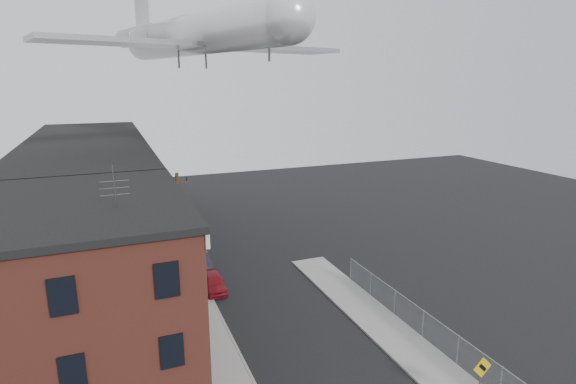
{
  "coord_description": "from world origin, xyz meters",
  "views": [
    {
      "loc": [
        -10.08,
        -15.01,
        15.61
      ],
      "look_at": [
        -0.83,
        7.96,
        9.44
      ],
      "focal_mm": 28.0,
      "sensor_mm": 36.0,
      "label": 1
    }
  ],
  "objects_px": {
    "car_far": "(179,220)",
    "airplane": "(193,34)",
    "street_tree": "(168,210)",
    "car_mid": "(201,261)",
    "warning_sign": "(481,374)",
    "utility_pole": "(180,229)",
    "car_near": "(214,282)"
  },
  "relations": [
    {
      "from": "warning_sign",
      "to": "car_near",
      "type": "distance_m",
      "value": 19.71
    },
    {
      "from": "warning_sign",
      "to": "car_mid",
      "type": "bearing_deg",
      "value": 112.78
    },
    {
      "from": "car_mid",
      "to": "car_far",
      "type": "relative_size",
      "value": 0.81
    },
    {
      "from": "street_tree",
      "to": "car_far",
      "type": "bearing_deg",
      "value": 72.88
    },
    {
      "from": "warning_sign",
      "to": "car_far",
      "type": "xyz_separation_m",
      "value": [
        -9.2,
        34.38,
        -1.2
      ]
    },
    {
      "from": "street_tree",
      "to": "car_far",
      "type": "relative_size",
      "value": 1.1
    },
    {
      "from": "warning_sign",
      "to": "utility_pole",
      "type": "height_order",
      "value": "utility_pole"
    },
    {
      "from": "street_tree",
      "to": "car_mid",
      "type": "xyz_separation_m",
      "value": [
        1.67,
        -7.04,
        -2.82
      ]
    },
    {
      "from": "car_near",
      "to": "car_mid",
      "type": "xyz_separation_m",
      "value": [
        -0.05,
        4.5,
        -0.03
      ]
    },
    {
      "from": "utility_pole",
      "to": "street_tree",
      "type": "bearing_deg",
      "value": 88.11
    },
    {
      "from": "street_tree",
      "to": "utility_pole",
      "type": "bearing_deg",
      "value": -91.89
    },
    {
      "from": "street_tree",
      "to": "car_far",
      "type": "xyz_separation_m",
      "value": [
        1.67,
        5.43,
        -2.77
      ]
    },
    {
      "from": "car_near",
      "to": "car_far",
      "type": "bearing_deg",
      "value": 91.77
    },
    {
      "from": "utility_pole",
      "to": "car_mid",
      "type": "relative_size",
      "value": 2.36
    },
    {
      "from": "car_near",
      "to": "warning_sign",
      "type": "bearing_deg",
      "value": -60.68
    },
    {
      "from": "street_tree",
      "to": "car_mid",
      "type": "bearing_deg",
      "value": -76.63
    },
    {
      "from": "car_mid",
      "to": "warning_sign",
      "type": "bearing_deg",
      "value": -70.28
    },
    {
      "from": "car_far",
      "to": "airplane",
      "type": "bearing_deg",
      "value": -81.92
    },
    {
      "from": "warning_sign",
      "to": "car_far",
      "type": "bearing_deg",
      "value": 104.98
    },
    {
      "from": "car_near",
      "to": "airplane",
      "type": "xyz_separation_m",
      "value": [
        0.8,
        7.67,
        18.65
      ]
    },
    {
      "from": "utility_pole",
      "to": "car_far",
      "type": "distance_m",
      "value": 15.99
    },
    {
      "from": "warning_sign",
      "to": "car_mid",
      "type": "height_order",
      "value": "warning_sign"
    },
    {
      "from": "warning_sign",
      "to": "car_far",
      "type": "relative_size",
      "value": 0.59
    },
    {
      "from": "utility_pole",
      "to": "car_near",
      "type": "xyz_separation_m",
      "value": [
        2.05,
        -1.62,
        -4.01
      ]
    },
    {
      "from": "car_mid",
      "to": "car_far",
      "type": "height_order",
      "value": "car_far"
    },
    {
      "from": "street_tree",
      "to": "car_near",
      "type": "xyz_separation_m",
      "value": [
        1.72,
        -11.54,
        -2.79
      ]
    },
    {
      "from": "warning_sign",
      "to": "utility_pole",
      "type": "xyz_separation_m",
      "value": [
        -11.2,
        19.03,
        2.79
      ]
    },
    {
      "from": "car_near",
      "to": "airplane",
      "type": "bearing_deg",
      "value": 85.64
    },
    {
      "from": "warning_sign",
      "to": "airplane",
      "type": "height_order",
      "value": "airplane"
    },
    {
      "from": "street_tree",
      "to": "car_mid",
      "type": "height_order",
      "value": "street_tree"
    },
    {
      "from": "street_tree",
      "to": "car_far",
      "type": "height_order",
      "value": "street_tree"
    },
    {
      "from": "warning_sign",
      "to": "street_tree",
      "type": "bearing_deg",
      "value": 110.58
    }
  ]
}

